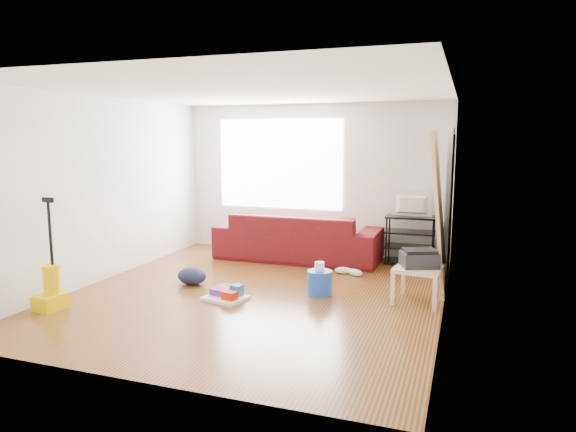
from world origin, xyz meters
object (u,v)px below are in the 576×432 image
(sofa, at_px, (298,259))
(backpack, at_px, (192,284))
(cleaning_tray, at_px, (227,295))
(bucket, at_px, (319,295))
(tv_stand, at_px, (410,239))
(side_table, at_px, (419,273))
(vacuum, at_px, (51,289))

(sofa, distance_m, backpack, 2.05)
(backpack, bearing_deg, cleaning_tray, -20.62)
(bucket, height_order, cleaning_tray, cleaning_tray)
(bucket, xyz_separation_m, cleaning_tray, (-1.01, -0.56, 0.05))
(bucket, relative_size, cleaning_tray, 0.56)
(tv_stand, height_order, backpack, tv_stand)
(side_table, bearing_deg, backpack, -175.79)
(sofa, height_order, bucket, sofa)
(side_table, distance_m, vacuum, 4.27)
(cleaning_tray, bearing_deg, tv_stand, 53.52)
(sofa, bearing_deg, bucket, 116.08)
(tv_stand, distance_m, vacuum, 5.08)
(cleaning_tray, distance_m, backpack, 0.86)
(backpack, distance_m, vacuum, 1.76)
(sofa, relative_size, backpack, 6.37)
(cleaning_tray, distance_m, vacuum, 2.01)
(bucket, distance_m, vacuum, 3.16)
(side_table, height_order, bucket, side_table)
(side_table, height_order, cleaning_tray, side_table)
(bucket, bearing_deg, backpack, -176.13)
(bucket, xyz_separation_m, backpack, (-1.74, -0.12, 0.00))
(sofa, distance_m, tv_stand, 1.80)
(bucket, bearing_deg, sofa, 116.08)
(bucket, xyz_separation_m, vacuum, (-2.76, -1.53, 0.24))
(tv_stand, distance_m, cleaning_tray, 3.21)
(side_table, xyz_separation_m, bucket, (-1.19, -0.10, -0.36))
(side_table, distance_m, bucket, 1.25)
(cleaning_tray, height_order, vacuum, vacuum)
(tv_stand, xyz_separation_m, bucket, (-0.89, -2.00, -0.38))
(tv_stand, bearing_deg, side_table, -82.15)
(side_table, relative_size, cleaning_tray, 1.09)
(bucket, relative_size, backpack, 0.75)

